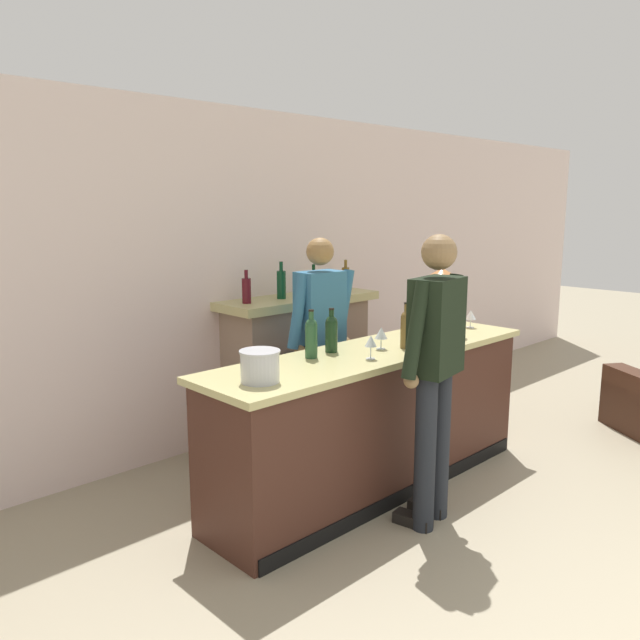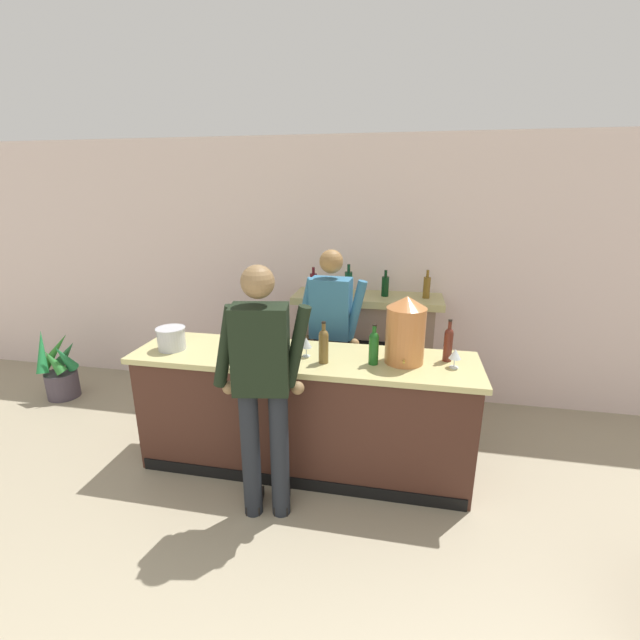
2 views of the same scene
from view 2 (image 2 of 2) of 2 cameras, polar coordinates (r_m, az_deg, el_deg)
The scene contains 16 objects.
wall_back_panel at distance 4.66m, azimuth 0.67°, elevation 6.49°, with size 12.00×0.07×2.75m.
bar_counter at distance 3.56m, azimuth -2.25°, elevation -12.15°, with size 2.70×0.68×1.00m.
fireplace_stone at distance 4.56m, azimuth 6.13°, elevation -3.84°, with size 1.50×0.52×1.51m.
potted_plant_corner at distance 5.56m, azimuth -31.41°, elevation -5.80°, with size 0.46×0.48×0.79m.
person_customer at distance 2.86m, azimuth -7.70°, elevation -8.66°, with size 0.65×0.35×1.80m.
person_bartender at distance 3.94m, azimuth 1.42°, elevation -1.83°, with size 0.66×0.32×1.73m.
copper_dispenser at distance 3.19m, azimuth 11.34°, elevation -1.27°, with size 0.29×0.33×0.51m.
ice_bucket_steel at distance 3.64m, azimuth -19.21°, elevation -2.34°, with size 0.23×0.23×0.18m.
wine_bottle_cabernet_heavy at distance 3.16m, azimuth 7.18°, elevation -3.52°, with size 0.07×0.07×0.31m.
wine_bottle_port_short at distance 3.16m, azimuth 0.48°, elevation -3.29°, with size 0.07×0.07×0.32m.
wine_bottle_chardonnay_pale at distance 3.55m, azimuth -9.36°, elevation -1.15°, with size 0.08×0.08×0.32m.
wine_bottle_burgundy_dark at distance 3.51m, azimuth -5.99°, elevation -1.34°, with size 0.08×0.08×0.30m.
wine_bottle_rose_blush at distance 3.33m, azimuth 16.73°, elevation -2.95°, with size 0.07×0.07×0.32m.
wine_glass_by_dispenser at distance 3.22m, azimuth -6.98°, elevation -3.54°, with size 0.08×0.08×0.16m.
wine_glass_front_right at distance 3.28m, azimuth -1.85°, elevation -3.09°, with size 0.09×0.09×0.15m.
wine_glass_front_left at distance 3.23m, azimuth 17.57°, elevation -4.40°, with size 0.09×0.09×0.14m.
Camera 2 is at (0.83, -0.31, 2.25)m, focal length 24.00 mm.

